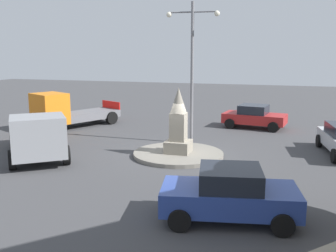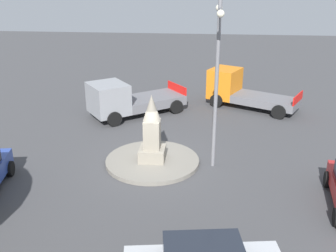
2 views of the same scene
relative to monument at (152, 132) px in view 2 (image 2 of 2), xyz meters
name	(u,v)px [view 2 (image 2 of 2)]	position (x,y,z in m)	size (l,w,h in m)	color
ground_plane	(153,163)	(0.00, 0.00, -1.48)	(80.00, 80.00, 0.00)	#424244
traffic_island	(152,161)	(0.00, 0.00, -1.39)	(4.21, 4.21, 0.18)	gray
monument	(152,132)	(0.00, 0.00, 0.00)	(1.14, 1.14, 3.03)	gray
streetlamp	(217,69)	(0.02, -2.71, 2.89)	(2.75, 0.28, 7.28)	slate
truck_grey_approaching	(127,100)	(5.96, 2.34, -0.46)	(5.17, 5.84, 2.16)	gray
truck_orange_passing	(240,90)	(8.55, -4.48, -0.43)	(4.27, 5.87, 2.30)	orange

